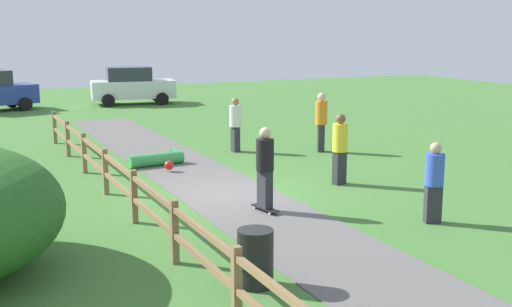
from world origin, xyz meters
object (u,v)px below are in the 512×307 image
Objects in this scene: parked_car_white at (132,86)px; trash_bin at (255,258)px; skater_riding at (265,165)px; skateboard_loose at (175,150)px; skater_fallen at (157,160)px; bystander_white at (235,122)px; bystander_blue at (434,179)px; bystander_orange at (321,119)px; bystander_yellow at (340,145)px.

trash_bin is at bearing -100.69° from parked_car_white.
skateboard_loose is at bearing 86.76° from skater_riding.
bystander_white reaches higher than skater_fallen.
bystander_blue is at bearing -86.72° from bystander_white.
parked_car_white is at bearing 97.33° from bystander_orange.
skateboard_loose is (0.41, 7.31, -0.95)m from skater_riding.
skater_riding is 3.49m from bystander_blue.
bystander_white reaches higher than bystander_blue.
skater_riding reaches higher than skater_fallen.
bystander_yellow is at bearing 46.83° from trash_bin.
parked_car_white is (-1.99, 15.52, -0.09)m from bystander_orange.
bystander_orange is at bearing 65.00° from bystander_yellow.
bystander_blue is 3.64m from bystander_yellow.
bystander_orange reaches higher than bystander_white.
bystander_orange reaches higher than skater_riding.
skater_fallen is at bearing 97.41° from skater_riding.
skater_riding reaches higher than bystander_blue.
bystander_yellow is (2.42, -5.82, 0.91)m from skateboard_loose.
skater_riding is at bearing 141.88° from bystander_blue.
skateboard_loose is 0.49× the size of bystander_blue.
skater_fallen is at bearing 131.44° from bystander_yellow.
parked_car_white reaches higher than skater_riding.
bystander_white is (4.17, 10.27, 0.50)m from trash_bin.
skater_fallen is 5.42m from bystander_yellow.
trash_bin is 11.27m from bystander_orange.
bystander_white is (2.95, 1.17, 0.75)m from skater_fallen.
bystander_orange is (1.96, 7.64, 0.14)m from bystander_blue.
skateboard_loose is at bearing -99.50° from parked_car_white.
skateboard_loose is (2.35, 10.90, -0.36)m from trash_bin.
parked_car_white is at bearing 82.66° from skater_riding.
bystander_orange is at bearing 49.44° from skater_riding.
trash_bin is at bearing -102.16° from skateboard_loose.
skater_riding reaches higher than bystander_white.
bystander_orange reaches higher than bystander_blue.
parked_car_white reaches higher than bystander_blue.
skateboard_loose is (1.13, 1.81, -0.11)m from skater_fallen.
bystander_yellow reaches higher than skateboard_loose.
bystander_blue is 7.89m from bystander_orange.
skater_fallen is 15.90m from parked_car_white.
trash_bin is 0.48× the size of bystander_orange.
bystander_orange is at bearing -0.06° from skater_fallen.
skater_riding reaches higher than bystander_yellow.
skater_fallen is 8.43m from bystander_blue.
bystander_orange reaches higher than skateboard_loose.
bystander_yellow is 0.95× the size of bystander_orange.
bystander_yellow is at bearing -48.56° from skater_fallen.
bystander_white is at bearing 96.54° from bystander_yellow.
skater_fallen is 0.98× the size of bystander_blue.
bystander_yellow reaches higher than skater_fallen.
bystander_blue is at bearing -91.40° from bystander_yellow.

